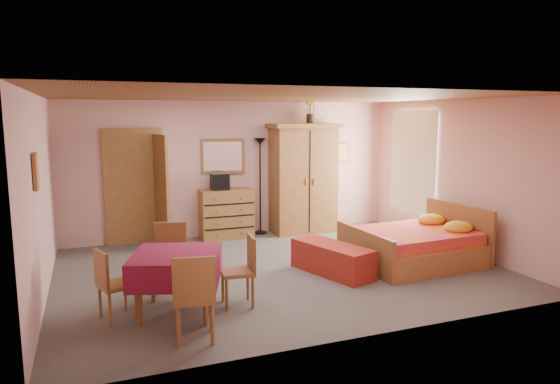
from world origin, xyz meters
name	(u,v)px	position (x,y,z in m)	size (l,w,h in m)	color
floor	(281,270)	(0.00, 0.00, 0.00)	(6.50, 6.50, 0.00)	#605B54
ceiling	(281,96)	(0.00, 0.00, 2.60)	(6.50, 6.50, 0.00)	brown
wall_back	(235,169)	(0.00, 2.50, 1.30)	(6.50, 0.10, 2.60)	#D09997
wall_front	(369,217)	(0.00, -2.50, 1.30)	(6.50, 0.10, 2.60)	#D09997
wall_left	(40,198)	(-3.25, 0.00, 1.30)	(0.10, 5.00, 2.60)	#D09997
wall_right	(457,176)	(3.25, 0.00, 1.30)	(0.10, 5.00, 2.60)	#D09997
doorway	(134,188)	(-1.90, 2.47, 1.02)	(1.06, 0.12, 2.15)	#9E6B35
window	(413,161)	(3.21, 1.20, 1.45)	(0.08, 1.40, 1.95)	white
picture_left	(36,171)	(-3.22, -0.60, 1.70)	(0.04, 0.32, 0.42)	orange
picture_back	(342,153)	(2.35, 2.47, 1.55)	(0.30, 0.04, 0.40)	#D8BF59
chest_of_drawers	(226,214)	(-0.24, 2.27, 0.47)	(0.99, 0.50, 0.94)	olive
wall_mirror	(223,156)	(-0.24, 2.48, 1.55)	(0.86, 0.05, 0.68)	silver
stereo	(220,182)	(-0.36, 2.26, 1.09)	(0.33, 0.24, 0.31)	black
floor_lamp	(260,186)	(0.48, 2.37, 0.95)	(0.24, 0.24, 1.90)	black
wardrobe	(303,178)	(1.33, 2.19, 1.09)	(1.39, 0.71, 2.17)	#905D31
sunflower_vase	(310,110)	(1.50, 2.27, 2.44)	(0.21, 0.21, 0.52)	gold
bed	(413,236)	(2.06, -0.45, 0.44)	(1.92, 1.51, 0.89)	#E51657
bench	(332,259)	(0.65, -0.44, 0.22)	(0.49, 1.33, 0.44)	maroon
dining_table	(177,283)	(-1.76, -1.13, 0.37)	(1.00, 1.00, 0.73)	maroon
chair_south	(195,296)	(-1.70, -1.90, 0.47)	(0.43, 0.43, 0.94)	#9A6434
chair_north	(170,261)	(-1.74, -0.50, 0.47)	(0.42, 0.42, 0.93)	olive
chair_west	(117,284)	(-2.43, -1.05, 0.42)	(0.38, 0.38, 0.83)	#A97639
chair_east	(237,271)	(-1.02, -1.14, 0.43)	(0.39, 0.39, 0.87)	brown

